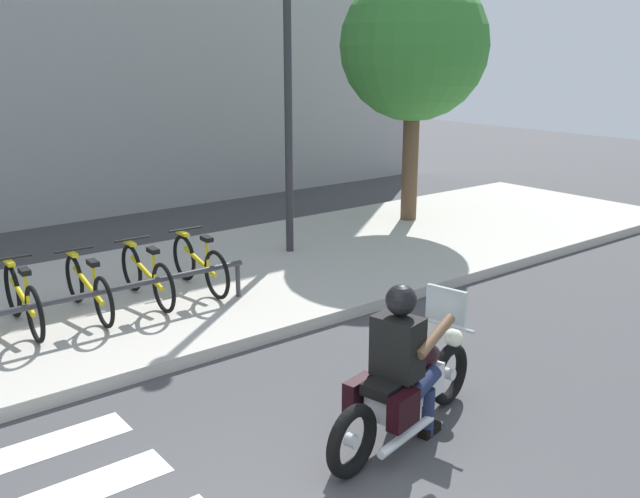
{
  "coord_description": "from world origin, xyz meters",
  "views": [
    {
      "loc": [
        -2.03,
        -3.22,
        3.25
      ],
      "look_at": [
        3.29,
        3.52,
        0.83
      ],
      "focal_mm": 39.62,
      "sensor_mm": 36.0,
      "label": 1
    }
  ],
  "objects_px": {
    "rider": "(403,352)",
    "bike_rack": "(72,301)",
    "tree_near_rack": "(414,47)",
    "motorcycle": "(407,388)",
    "bicycle_2": "(23,300)",
    "bicycle_5": "(200,264)",
    "bicycle_4": "(147,275)",
    "street_lamp": "(288,81)",
    "bicycle_3": "(88,288)"
  },
  "relations": [
    {
      "from": "rider",
      "to": "bike_rack",
      "type": "relative_size",
      "value": 0.32
    },
    {
      "from": "tree_near_rack",
      "to": "motorcycle",
      "type": "bearing_deg",
      "value": -135.25
    },
    {
      "from": "motorcycle",
      "to": "tree_near_rack",
      "type": "height_order",
      "value": "tree_near_rack"
    },
    {
      "from": "bicycle_2",
      "to": "bicycle_5",
      "type": "bearing_deg",
      "value": 0.0
    },
    {
      "from": "motorcycle",
      "to": "bicycle_5",
      "type": "bearing_deg",
      "value": 85.83
    },
    {
      "from": "motorcycle",
      "to": "bicycle_5",
      "type": "height_order",
      "value": "motorcycle"
    },
    {
      "from": "bicycle_2",
      "to": "bicycle_5",
      "type": "height_order",
      "value": "bicycle_2"
    },
    {
      "from": "motorcycle",
      "to": "rider",
      "type": "distance_m",
      "value": 0.37
    },
    {
      "from": "bicycle_2",
      "to": "tree_near_rack",
      "type": "height_order",
      "value": "tree_near_rack"
    },
    {
      "from": "rider",
      "to": "bicycle_5",
      "type": "relative_size",
      "value": 0.89
    },
    {
      "from": "bicycle_4",
      "to": "tree_near_rack",
      "type": "distance_m",
      "value": 6.64
    },
    {
      "from": "bicycle_4",
      "to": "street_lamp",
      "type": "bearing_deg",
      "value": 15.86
    },
    {
      "from": "bicycle_3",
      "to": "tree_near_rack",
      "type": "relative_size",
      "value": 0.36
    },
    {
      "from": "bicycle_4",
      "to": "bike_rack",
      "type": "xyz_separation_m",
      "value": [
        -1.14,
        -0.55,
        0.07
      ]
    },
    {
      "from": "bicycle_5",
      "to": "tree_near_rack",
      "type": "relative_size",
      "value": 0.34
    },
    {
      "from": "motorcycle",
      "to": "bicycle_3",
      "type": "relative_size",
      "value": 1.26
    },
    {
      "from": "bicycle_3",
      "to": "bicycle_2",
      "type": "bearing_deg",
      "value": -179.92
    },
    {
      "from": "tree_near_rack",
      "to": "rider",
      "type": "bearing_deg",
      "value": -135.58
    },
    {
      "from": "bicycle_3",
      "to": "bike_rack",
      "type": "relative_size",
      "value": 0.38
    },
    {
      "from": "street_lamp",
      "to": "bicycle_2",
      "type": "bearing_deg",
      "value": -169.53
    },
    {
      "from": "street_lamp",
      "to": "tree_near_rack",
      "type": "distance_m",
      "value": 3.14
    },
    {
      "from": "bicycle_2",
      "to": "street_lamp",
      "type": "distance_m",
      "value": 4.97
    },
    {
      "from": "bicycle_2",
      "to": "tree_near_rack",
      "type": "xyz_separation_m",
      "value": [
        7.41,
        1.2,
        2.81
      ]
    },
    {
      "from": "bicycle_4",
      "to": "street_lamp",
      "type": "relative_size",
      "value": 0.35
    },
    {
      "from": "bicycle_2",
      "to": "rider",
      "type": "bearing_deg",
      "value": -65.79
    },
    {
      "from": "bicycle_2",
      "to": "bicycle_5",
      "type": "distance_m",
      "value": 2.28
    },
    {
      "from": "bicycle_2",
      "to": "street_lamp",
      "type": "bearing_deg",
      "value": 10.47
    },
    {
      "from": "rider",
      "to": "bicycle_2",
      "type": "height_order",
      "value": "rider"
    },
    {
      "from": "bicycle_3",
      "to": "bicycle_5",
      "type": "distance_m",
      "value": 1.52
    },
    {
      "from": "bicycle_2",
      "to": "bicycle_3",
      "type": "height_order",
      "value": "bicycle_2"
    },
    {
      "from": "motorcycle",
      "to": "street_lamp",
      "type": "bearing_deg",
      "value": 64.64
    },
    {
      "from": "motorcycle",
      "to": "bicycle_2",
      "type": "bearing_deg",
      "value": 115.15
    },
    {
      "from": "bicycle_4",
      "to": "bicycle_2",
      "type": "bearing_deg",
      "value": -179.98
    },
    {
      "from": "bike_rack",
      "to": "bicycle_3",
      "type": "bearing_deg",
      "value": 55.63
    },
    {
      "from": "bike_rack",
      "to": "tree_near_rack",
      "type": "height_order",
      "value": "tree_near_rack"
    },
    {
      "from": "bicycle_4",
      "to": "bike_rack",
      "type": "relative_size",
      "value": 0.38
    },
    {
      "from": "tree_near_rack",
      "to": "bicycle_2",
      "type": "bearing_deg",
      "value": -170.79
    },
    {
      "from": "rider",
      "to": "bike_rack",
      "type": "xyz_separation_m",
      "value": [
        -1.51,
        3.65,
        -0.24
      ]
    },
    {
      "from": "bike_rack",
      "to": "street_lamp",
      "type": "xyz_separation_m",
      "value": [
        3.96,
        1.36,
        2.23
      ]
    },
    {
      "from": "bicycle_5",
      "to": "bike_rack",
      "type": "xyz_separation_m",
      "value": [
        -1.9,
        -0.55,
        0.06
      ]
    },
    {
      "from": "bicycle_2",
      "to": "bicycle_3",
      "type": "xyz_separation_m",
      "value": [
        0.76,
        0.0,
        -0.01
      ]
    },
    {
      "from": "motorcycle",
      "to": "street_lamp",
      "type": "relative_size",
      "value": 0.45
    },
    {
      "from": "bicycle_4",
      "to": "tree_near_rack",
      "type": "height_order",
      "value": "tree_near_rack"
    },
    {
      "from": "bicycle_2",
      "to": "tree_near_rack",
      "type": "relative_size",
      "value": 0.35
    },
    {
      "from": "rider",
      "to": "tree_near_rack",
      "type": "distance_m",
      "value": 8.13
    },
    {
      "from": "bike_rack",
      "to": "rider",
      "type": "bearing_deg",
      "value": -67.52
    },
    {
      "from": "rider",
      "to": "bicycle_4",
      "type": "xyz_separation_m",
      "value": [
        -0.37,
        4.21,
        -0.31
      ]
    },
    {
      "from": "bicycle_4",
      "to": "bike_rack",
      "type": "bearing_deg",
      "value": -154.03
    },
    {
      "from": "bicycle_2",
      "to": "bicycle_4",
      "type": "distance_m",
      "value": 1.52
    },
    {
      "from": "bicycle_2",
      "to": "bicycle_4",
      "type": "xyz_separation_m",
      "value": [
        1.52,
        0.0,
        -0.01
      ]
    }
  ]
}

